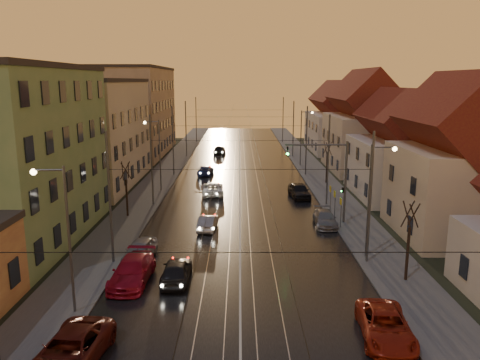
{
  "coord_description": "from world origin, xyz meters",
  "views": [
    {
      "loc": [
        -0.05,
        -20.87,
        12.16
      ],
      "look_at": [
        0.01,
        21.26,
        3.18
      ],
      "focal_mm": 35.0,
      "sensor_mm": 36.0,
      "label": 1
    }
  ],
  "objects_px": {
    "street_lamp_2": "(157,148)",
    "parked_right_1": "(325,218)",
    "driving_car_2": "(213,189)",
    "driving_car_4": "(219,150)",
    "street_lamp_3": "(303,132)",
    "driving_car_3": "(206,170)",
    "parked_right_0": "(385,326)",
    "street_lamp_0": "(62,226)",
    "parked_left_3": "(140,250)",
    "driving_car_1": "(208,222)",
    "parked_right_2": "(299,191)",
    "street_lamp_1": "(374,190)",
    "parked_left_1": "(70,351)",
    "driving_car_0": "(176,271)",
    "traffic_light_mast": "(334,172)",
    "parked_left_2": "(132,271)"
  },
  "relations": [
    {
      "from": "driving_car_3",
      "to": "driving_car_1",
      "type": "bearing_deg",
      "value": 100.11
    },
    {
      "from": "parked_left_2",
      "to": "parked_right_1",
      "type": "xyz_separation_m",
      "value": [
        13.87,
        11.52,
        -0.13
      ]
    },
    {
      "from": "driving_car_4",
      "to": "parked_right_0",
      "type": "xyz_separation_m",
      "value": [
        10.35,
        -57.69,
        -0.06
      ]
    },
    {
      "from": "street_lamp_3",
      "to": "parked_right_2",
      "type": "relative_size",
      "value": 1.77
    },
    {
      "from": "street_lamp_2",
      "to": "driving_car_2",
      "type": "bearing_deg",
      "value": -13.84
    },
    {
      "from": "driving_car_0",
      "to": "parked_right_0",
      "type": "distance_m",
      "value": 12.69
    },
    {
      "from": "street_lamp_1",
      "to": "street_lamp_2",
      "type": "distance_m",
      "value": 27.05
    },
    {
      "from": "street_lamp_3",
      "to": "parked_left_3",
      "type": "relative_size",
      "value": 1.92
    },
    {
      "from": "street_lamp_0",
      "to": "street_lamp_2",
      "type": "relative_size",
      "value": 1.0
    },
    {
      "from": "driving_car_1",
      "to": "parked_right_2",
      "type": "xyz_separation_m",
      "value": [
        8.96,
        10.78,
        0.15
      ]
    },
    {
      "from": "street_lamp_3",
      "to": "driving_car_3",
      "type": "bearing_deg",
      "value": -154.02
    },
    {
      "from": "traffic_light_mast",
      "to": "parked_right_1",
      "type": "height_order",
      "value": "traffic_light_mast"
    },
    {
      "from": "street_lamp_0",
      "to": "driving_car_3",
      "type": "height_order",
      "value": "street_lamp_0"
    },
    {
      "from": "street_lamp_2",
      "to": "parked_right_0",
      "type": "bearing_deg",
      "value": -62.27
    },
    {
      "from": "street_lamp_0",
      "to": "driving_car_3",
      "type": "xyz_separation_m",
      "value": [
        4.62,
        37.38,
        -4.27
      ]
    },
    {
      "from": "street_lamp_2",
      "to": "parked_right_1",
      "type": "height_order",
      "value": "street_lamp_2"
    },
    {
      "from": "street_lamp_0",
      "to": "parked_right_1",
      "type": "distance_m",
      "value": 22.92
    },
    {
      "from": "street_lamp_1",
      "to": "parked_right_0",
      "type": "relative_size",
      "value": 1.62
    },
    {
      "from": "street_lamp_0",
      "to": "parked_left_3",
      "type": "xyz_separation_m",
      "value": [
        2.21,
        7.59,
        -4.18
      ]
    },
    {
      "from": "parked_right_1",
      "to": "parked_right_2",
      "type": "xyz_separation_m",
      "value": [
        -0.99,
        9.71,
        0.14
      ]
    },
    {
      "from": "driving_car_1",
      "to": "driving_car_3",
      "type": "distance_m",
      "value": 23.07
    },
    {
      "from": "street_lamp_1",
      "to": "parked_left_3",
      "type": "height_order",
      "value": "street_lamp_1"
    },
    {
      "from": "driving_car_3",
      "to": "parked_right_0",
      "type": "bearing_deg",
      "value": 111.58
    },
    {
      "from": "street_lamp_1",
      "to": "parked_right_0",
      "type": "xyz_separation_m",
      "value": [
        -2.17,
        -10.5,
        -4.2
      ]
    },
    {
      "from": "driving_car_2",
      "to": "driving_car_4",
      "type": "xyz_separation_m",
      "value": [
        -0.5,
        28.71,
        0.07
      ]
    },
    {
      "from": "street_lamp_1",
      "to": "driving_car_4",
      "type": "bearing_deg",
      "value": 104.86
    },
    {
      "from": "street_lamp_2",
      "to": "driving_car_1",
      "type": "distance_m",
      "value": 15.66
    },
    {
      "from": "parked_left_3",
      "to": "street_lamp_0",
      "type": "bearing_deg",
      "value": -99.63
    },
    {
      "from": "street_lamp_0",
      "to": "parked_left_1",
      "type": "relative_size",
      "value": 1.5
    },
    {
      "from": "parked_right_1",
      "to": "driving_car_2",
      "type": "bearing_deg",
      "value": 134.85
    },
    {
      "from": "street_lamp_3",
      "to": "driving_car_4",
      "type": "distance_m",
      "value": 17.3
    },
    {
      "from": "street_lamp_1",
      "to": "parked_right_2",
      "type": "relative_size",
      "value": 1.77
    },
    {
      "from": "street_lamp_1",
      "to": "street_lamp_3",
      "type": "xyz_separation_m",
      "value": [
        0.0,
        36.0,
        0.0
      ]
    },
    {
      "from": "driving_car_2",
      "to": "driving_car_4",
      "type": "relative_size",
      "value": 1.12
    },
    {
      "from": "driving_car_0",
      "to": "driving_car_3",
      "type": "distance_m",
      "value": 33.33
    },
    {
      "from": "parked_right_2",
      "to": "driving_car_4",
      "type": "bearing_deg",
      "value": 101.72
    },
    {
      "from": "driving_car_0",
      "to": "street_lamp_0",
      "type": "bearing_deg",
      "value": 37.92
    },
    {
      "from": "parked_right_0",
      "to": "parked_left_1",
      "type": "bearing_deg",
      "value": -165.67
    },
    {
      "from": "street_lamp_2",
      "to": "driving_car_0",
      "type": "xyz_separation_m",
      "value": [
        5.18,
        -23.95,
        -4.16
      ]
    },
    {
      "from": "driving_car_2",
      "to": "parked_right_0",
      "type": "xyz_separation_m",
      "value": [
        9.85,
        -28.98,
        0.01
      ]
    },
    {
      "from": "street_lamp_2",
      "to": "street_lamp_3",
      "type": "bearing_deg",
      "value": 41.31
    },
    {
      "from": "driving_car_3",
      "to": "parked_right_0",
      "type": "height_order",
      "value": "parked_right_0"
    },
    {
      "from": "street_lamp_1",
      "to": "parked_right_0",
      "type": "bearing_deg",
      "value": -101.69
    },
    {
      "from": "street_lamp_3",
      "to": "driving_car_2",
      "type": "distance_m",
      "value": 21.66
    },
    {
      "from": "parked_left_1",
      "to": "parked_right_2",
      "type": "relative_size",
      "value": 1.18
    },
    {
      "from": "traffic_light_mast",
      "to": "parked_right_2",
      "type": "xyz_separation_m",
      "value": [
        -1.71,
        9.16,
        -3.83
      ]
    },
    {
      "from": "street_lamp_2",
      "to": "street_lamp_0",
      "type": "bearing_deg",
      "value": -90.0
    },
    {
      "from": "street_lamp_3",
      "to": "parked_left_2",
      "type": "distance_m",
      "value": 43.23
    },
    {
      "from": "driving_car_0",
      "to": "parked_left_3",
      "type": "height_order",
      "value": "driving_car_0"
    },
    {
      "from": "parked_right_2",
      "to": "street_lamp_1",
      "type": "bearing_deg",
      "value": -86.85
    }
  ]
}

